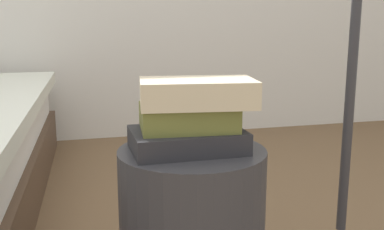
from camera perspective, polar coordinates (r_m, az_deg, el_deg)
book_charcoal at (r=1.11m, az=-0.60°, el=-3.07°), size 0.27×0.18×0.05m
book_olive at (r=1.11m, az=-0.50°, el=-0.24°), size 0.24×0.18×0.06m
book_cream at (r=1.09m, az=0.68°, el=2.77°), size 0.29×0.19×0.06m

